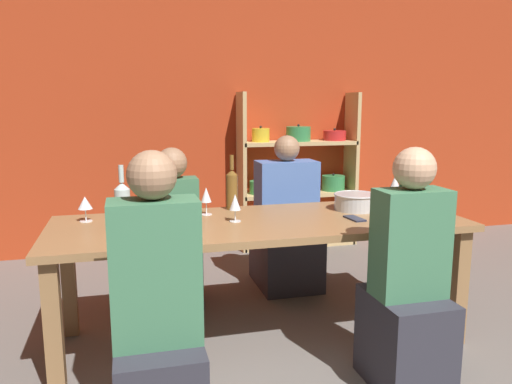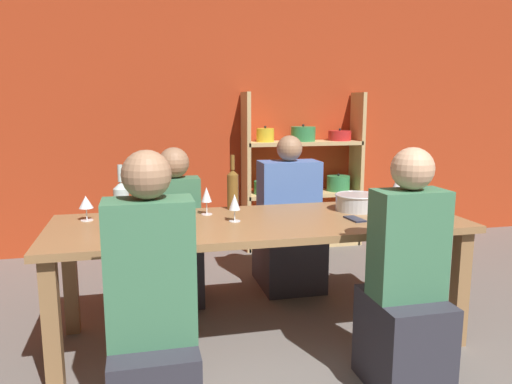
% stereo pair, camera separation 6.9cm
% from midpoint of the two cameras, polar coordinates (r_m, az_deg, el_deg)
% --- Properties ---
extents(wall_back_red, '(8.80, 0.06, 2.70)m').
position_cam_midpoint_polar(wall_back_red, '(4.85, -4.57, 9.48)').
color(wall_back_red, '#B23819').
rests_on(wall_back_red, ground_plane).
extents(shelf_unit, '(1.17, 0.30, 1.50)m').
position_cam_midpoint_polar(shelf_unit, '(4.92, 5.68, 1.13)').
color(shelf_unit, tan).
rests_on(shelf_unit, ground_plane).
extents(dining_table, '(2.38, 0.85, 0.73)m').
position_cam_midpoint_polar(dining_table, '(2.92, 1.13, -4.89)').
color(dining_table, olive).
rests_on(dining_table, ground_plane).
extents(mixing_bowl, '(0.28, 0.28, 0.10)m').
position_cam_midpoint_polar(mixing_bowl, '(3.23, 12.05, -1.08)').
color(mixing_bowl, '#B7BABC').
rests_on(mixing_bowl, dining_table).
extents(wine_bottle_green, '(0.07, 0.07, 0.30)m').
position_cam_midpoint_polar(wine_bottle_green, '(3.41, 17.36, 0.39)').
color(wine_bottle_green, '#19381E').
rests_on(wine_bottle_green, dining_table).
extents(wine_bottle_dark, '(0.08, 0.08, 0.36)m').
position_cam_midpoint_polar(wine_bottle_dark, '(2.66, -14.38, -1.66)').
color(wine_bottle_dark, '#B2C6C1').
rests_on(wine_bottle_dark, dining_table).
extents(wine_bottle_amber, '(0.07, 0.07, 0.35)m').
position_cam_midpoint_polar(wine_bottle_amber, '(3.18, -2.05, 0.42)').
color(wine_bottle_amber, brown).
rests_on(wine_bottle_amber, dining_table).
extents(wine_glass_empty_a, '(0.07, 0.07, 0.15)m').
position_cam_midpoint_polar(wine_glass_empty_a, '(2.95, 18.68, -1.32)').
color(wine_glass_empty_a, white).
rests_on(wine_glass_empty_a, dining_table).
extents(wine_glass_empty_b, '(0.07, 0.07, 0.16)m').
position_cam_midpoint_polar(wine_glass_empty_b, '(2.85, -1.77, -1.26)').
color(wine_glass_empty_b, white).
rests_on(wine_glass_empty_b, dining_table).
extents(wine_glass_white_a, '(0.07, 0.07, 0.17)m').
position_cam_midpoint_polar(wine_glass_white_a, '(2.51, -13.73, -2.99)').
color(wine_glass_white_a, white).
rests_on(wine_glass_white_a, dining_table).
extents(wine_glass_white_b, '(0.07, 0.07, 0.17)m').
position_cam_midpoint_polar(wine_glass_white_b, '(3.04, -5.03, -0.43)').
color(wine_glass_white_b, white).
rests_on(wine_glass_white_b, dining_table).
extents(wine_glass_red_a, '(0.08, 0.08, 0.17)m').
position_cam_midpoint_polar(wine_glass_red_a, '(2.52, -7.12, -2.46)').
color(wine_glass_red_a, white).
rests_on(wine_glass_red_a, dining_table).
extents(wine_glass_white_c, '(0.07, 0.07, 0.18)m').
position_cam_midpoint_polar(wine_glass_white_c, '(3.58, 16.40, 0.97)').
color(wine_glass_white_c, white).
rests_on(wine_glass_white_c, dining_table).
extents(wine_glass_white_d, '(0.08, 0.08, 0.15)m').
position_cam_midpoint_polar(wine_glass_white_d, '(3.02, -18.24, -1.20)').
color(wine_glass_white_d, white).
rests_on(wine_glass_white_d, dining_table).
extents(cell_phone, '(0.09, 0.16, 0.01)m').
position_cam_midpoint_polar(cell_phone, '(2.97, 11.87, -3.04)').
color(cell_phone, '#1E2338').
rests_on(cell_phone, dining_table).
extents(person_near_a, '(0.34, 0.43, 1.20)m').
position_cam_midpoint_polar(person_near_a, '(2.59, 17.43, -11.82)').
color(person_near_a, '#2D2D38').
rests_on(person_near_a, ground_plane).
extents(person_far_a, '(0.35, 0.43, 1.10)m').
position_cam_midpoint_polar(person_far_a, '(3.59, -8.57, -5.92)').
color(person_far_a, '#2D2D38').
rests_on(person_far_a, ground_plane).
extents(person_near_b, '(0.36, 0.45, 1.22)m').
position_cam_midpoint_polar(person_near_b, '(2.19, -10.81, -15.66)').
color(person_near_b, '#2D2D38').
rests_on(person_near_b, ground_plane).
extents(person_far_b, '(0.45, 0.56, 1.17)m').
position_cam_midpoint_polar(person_far_b, '(3.86, 4.25, -4.68)').
color(person_far_b, '#2D2D38').
rests_on(person_far_b, ground_plane).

